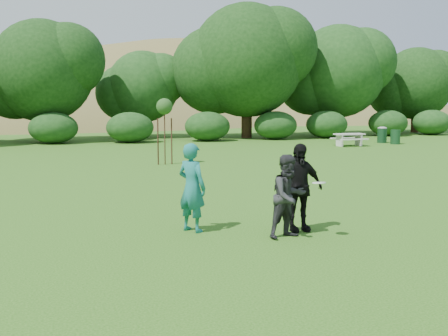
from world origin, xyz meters
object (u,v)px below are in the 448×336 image
at_px(sapling, 164,108).
at_px(picnic_table, 349,137).
at_px(player_black, 298,187).
at_px(trash_can_near, 395,137).
at_px(player_grey, 289,196).
at_px(player_teal, 192,187).
at_px(trash_can_lidded, 382,134).

xyz_separation_m(sapling, picnic_table, (12.58, 5.93, -1.90)).
bearing_deg(player_black, picnic_table, 56.88).
distance_m(player_black, sapling, 13.08).
bearing_deg(trash_can_near, sapling, -158.58).
bearing_deg(player_grey, player_black, 31.74).
relative_size(player_grey, picnic_table, 0.95).
bearing_deg(picnic_table, player_grey, -123.77).
xyz_separation_m(player_teal, sapling, (2.10, 12.31, 1.47)).
distance_m(player_grey, trash_can_near, 25.76).
xyz_separation_m(player_grey, player_black, (0.44, 0.46, 0.09)).
height_order(trash_can_near, picnic_table, trash_can_near).
bearing_deg(player_grey, player_teal, 131.34).
distance_m(sapling, picnic_table, 14.04).
relative_size(player_teal, player_grey, 1.11).
distance_m(player_black, trash_can_near, 25.13).
bearing_deg(sapling, player_black, -89.75).
height_order(player_teal, player_grey, player_teal).
bearing_deg(trash_can_near, trash_can_lidded, 98.29).
xyz_separation_m(player_grey, trash_can_lidded, (16.32, 20.97, -0.31)).
distance_m(trash_can_near, sapling, 17.42).
bearing_deg(picnic_table, trash_can_near, 6.39).
xyz_separation_m(player_black, sapling, (-0.06, 13.00, 1.48)).
relative_size(player_grey, trash_can_lidded, 1.63).
xyz_separation_m(player_teal, picnic_table, (14.69, 18.24, -0.43)).
bearing_deg(player_grey, sapling, 73.39).
relative_size(trash_can_near, trash_can_lidded, 0.86).
relative_size(player_black, picnic_table, 1.05).
xyz_separation_m(trash_can_near, trash_can_lidded, (-0.17, 1.18, 0.09)).
distance_m(sapling, trash_can_lidded, 17.72).
height_order(player_grey, sapling, sapling).
height_order(player_black, sapling, sapling).
bearing_deg(player_teal, player_black, -142.32).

